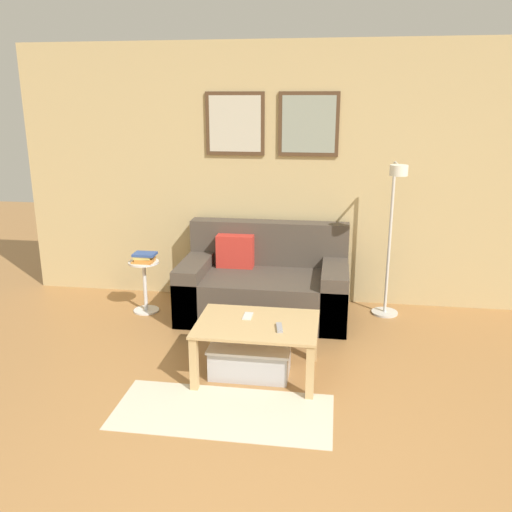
{
  "coord_description": "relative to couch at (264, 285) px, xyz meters",
  "views": [
    {
      "loc": [
        0.41,
        -2.06,
        2.01
      ],
      "look_at": [
        -0.18,
        1.89,
        0.85
      ],
      "focal_mm": 38.0,
      "sensor_mm": 36.0,
      "label": 1
    }
  ],
  "objects": [
    {
      "name": "storage_bin",
      "position": [
        0.06,
        -1.22,
        -0.17
      ],
      "size": [
        0.61,
        0.36,
        0.24
      ],
      "color": "#B2B2B7",
      "rests_on": "ground_plane"
    },
    {
      "name": "book_stack",
      "position": [
        -1.14,
        -0.14,
        0.27
      ],
      "size": [
        0.22,
        0.18,
        0.09
      ],
      "color": "#D18438",
      "rests_on": "side_table"
    },
    {
      "name": "coffee_table",
      "position": [
        0.11,
        -1.21,
        0.06
      ],
      "size": [
        0.9,
        0.65,
        0.42
      ],
      "color": "tan",
      "rests_on": "ground_plane"
    },
    {
      "name": "side_table",
      "position": [
        -1.16,
        -0.11,
        0.02
      ],
      "size": [
        0.29,
        0.29,
        0.51
      ],
      "color": "white",
      "rests_on": "ground_plane"
    },
    {
      "name": "area_rug",
      "position": [
        -0.04,
        -1.76,
        -0.29
      ],
      "size": [
        1.46,
        0.64,
        0.01
      ],
      "primitive_type": "cube",
      "color": "beige",
      "rests_on": "ground_plane"
    },
    {
      "name": "remote_control",
      "position": [
        0.28,
        -1.3,
        0.14
      ],
      "size": [
        0.07,
        0.15,
        0.02
      ],
      "primitive_type": "cube",
      "rotation": [
        0.0,
        0.0,
        0.17
      ],
      "color": "#99999E",
      "rests_on": "coffee_table"
    },
    {
      "name": "cell_phone",
      "position": [
        0.02,
        -1.1,
        0.14
      ],
      "size": [
        0.07,
        0.14,
        0.01
      ],
      "primitive_type": "cube",
      "rotation": [
        0.0,
        0.0,
        0.0
      ],
      "color": "silver",
      "rests_on": "coffee_table"
    },
    {
      "name": "wall_back",
      "position": [
        0.23,
        0.47,
        1.0
      ],
      "size": [
        5.6,
        0.09,
        2.55
      ],
      "color": "tan",
      "rests_on": "ground_plane"
    },
    {
      "name": "couch",
      "position": [
        0.0,
        0.0,
        0.0
      ],
      "size": [
        1.57,
        0.91,
        0.85
      ],
      "color": "#4C4238",
      "rests_on": "ground_plane"
    },
    {
      "name": "floor_lamp",
      "position": [
        1.16,
        0.01,
        0.6
      ],
      "size": [
        0.25,
        0.54,
        1.48
      ],
      "color": "silver",
      "rests_on": "ground_plane"
    }
  ]
}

